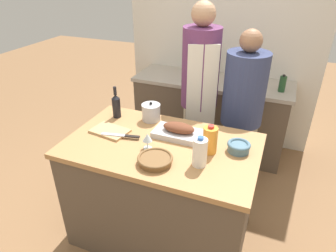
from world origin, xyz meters
The scene contains 19 objects.
ground_plane centered at (0.00, 0.00, 0.00)m, with size 12.00×12.00×0.00m, color #8E6642.
kitchen_island centered at (0.00, 0.00, 0.45)m, with size 1.40×0.85×0.91m.
back_counter centered at (0.00, 1.50, 0.44)m, with size 1.79×0.60×0.88m.
back_wall centered at (0.00, 1.85, 1.27)m, with size 2.29×0.10×2.55m.
roasting_pan centered at (0.08, 0.14, 0.95)m, with size 0.38×0.21×0.11m.
wicker_basket centered at (0.05, -0.24, 0.93)m, with size 0.23×0.23×0.05m.
cutting_board centered at (-0.44, 0.01, 0.92)m, with size 0.31×0.22×0.02m.
stock_pot centered at (-0.22, 0.31, 0.98)m, with size 0.15×0.15×0.16m.
mixing_bowl centered at (0.54, 0.11, 0.95)m, with size 0.16×0.16×0.07m.
juice_jug centered at (0.35, 0.03, 1.00)m, with size 0.10×0.10×0.21m.
milk_jug centered at (0.33, -0.14, 1.01)m, with size 0.09×0.09×0.21m.
wine_bottle_green centered at (-0.52, 0.25, 1.01)m, with size 0.07×0.07×0.27m.
wine_glass_left centered at (-0.07, -0.09, 0.99)m, with size 0.07×0.07×0.12m.
knife_chef centered at (-0.31, -0.04, 0.93)m, with size 0.30×0.09×0.01m.
stand_mixer centered at (-0.23, 1.49, 1.01)m, with size 0.18×0.14×0.31m.
condiment_bottle_tall centered at (-0.05, 1.60, 0.98)m, with size 0.06×0.06×0.21m.
condiment_bottle_short centered at (0.74, 1.43, 0.97)m, with size 0.07×0.07×0.18m.
person_cook_aproned centered at (0.03, 0.84, 1.00)m, with size 0.36×0.38×1.79m.
person_cook_guest centered at (0.44, 0.81, 0.88)m, with size 0.37×0.37×1.60m.
Camera 1 is at (0.73, -1.69, 2.07)m, focal length 32.00 mm.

